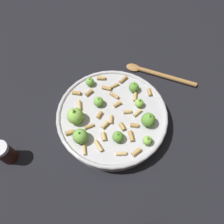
% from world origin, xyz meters
% --- Properties ---
extents(ground_plane, '(2.40, 2.40, 0.00)m').
position_xyz_m(ground_plane, '(0.00, 0.00, 0.00)').
color(ground_plane, black).
extents(cooking_pan, '(0.34, 0.34, 0.11)m').
position_xyz_m(cooking_pan, '(0.00, -0.00, 0.03)').
color(cooking_pan, '#B7B7BC').
rests_on(cooking_pan, ground).
extents(pepper_shaker, '(0.05, 0.05, 0.08)m').
position_xyz_m(pepper_shaker, '(0.06, -0.31, 0.04)').
color(pepper_shaker, '#33140F').
rests_on(pepper_shaker, ground).
extents(wooden_spoon, '(0.16, 0.23, 0.02)m').
position_xyz_m(wooden_spoon, '(-0.16, 0.20, 0.01)').
color(wooden_spoon, '#9E703D').
rests_on(wooden_spoon, ground).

